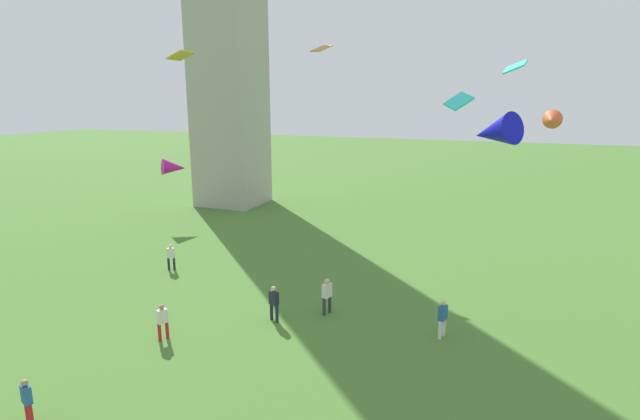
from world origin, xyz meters
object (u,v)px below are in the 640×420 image
at_px(person_0, 171,256).
at_px(kite_flying_3, 181,55).
at_px(kite_flying_0, 515,67).
at_px(kite_flying_1, 552,120).
at_px(kite_flying_6, 174,167).
at_px(person_5, 327,294).
at_px(kite_flying_5, 494,132).
at_px(person_4, 163,320).
at_px(person_2, 443,317).
at_px(person_1, 27,399).
at_px(kite_flying_4, 322,48).
at_px(person_3, 274,301).
at_px(kite_flying_2, 459,101).

xyz_separation_m(person_0, kite_flying_3, (5.63, -5.41, 11.18)).
bearing_deg(kite_flying_0, kite_flying_1, 172.45).
bearing_deg(kite_flying_0, kite_flying_6, -107.43).
distance_m(person_5, kite_flying_5, 11.32).
xyz_separation_m(kite_flying_1, kite_flying_3, (-15.32, -14.12, 3.00)).
bearing_deg(person_4, person_5, -25.58).
height_order(person_4, kite_flying_0, kite_flying_0).
bearing_deg(person_2, kite_flying_0, 150.11).
bearing_deg(person_1, kite_flying_6, 139.21).
bearing_deg(person_0, kite_flying_4, 46.96).
bearing_deg(kite_flying_6, kite_flying_4, -137.06).
bearing_deg(person_4, kite_flying_5, -29.62).
height_order(person_2, kite_flying_1, kite_flying_1).
height_order(person_0, person_3, person_3).
relative_size(person_1, kite_flying_5, 0.54).
xyz_separation_m(person_4, kite_flying_1, (15.61, 16.16, 8.16)).
distance_m(person_5, kite_flying_2, 10.94).
bearing_deg(person_4, person_2, -44.54).
bearing_deg(person_2, kite_flying_4, -122.82).
height_order(person_3, kite_flying_2, kite_flying_2).
distance_m(kite_flying_1, kite_flying_5, 7.16).
distance_m(person_3, person_5, 2.63).
height_order(person_2, kite_flying_6, kite_flying_6).
relative_size(kite_flying_0, kite_flying_3, 1.14).
bearing_deg(kite_flying_5, kite_flying_0, 50.88).
xyz_separation_m(kite_flying_3, kite_flying_5, (12.40, 7.59, -3.37)).
relative_size(person_2, person_3, 0.99).
distance_m(kite_flying_3, kite_flying_6, 21.15).
bearing_deg(person_0, person_2, -23.51).
distance_m(person_0, kite_flying_5, 19.78).
xyz_separation_m(kite_flying_2, kite_flying_4, (-11.05, 14.15, 3.48)).
relative_size(person_4, kite_flying_3, 1.35).
relative_size(person_1, person_4, 0.97).
distance_m(person_1, kite_flying_3, 13.93).
xyz_separation_m(person_2, person_3, (-7.64, -1.24, 0.01)).
relative_size(person_2, kite_flying_6, 0.72).
bearing_deg(person_3, kite_flying_1, -110.82).
distance_m(person_4, kite_flying_1, 23.90).
distance_m(person_0, person_5, 11.37).
bearing_deg(kite_flying_1, kite_flying_6, -175.69).
bearing_deg(kite_flying_6, kite_flying_1, -142.30).
bearing_deg(person_5, person_1, -5.98).
bearing_deg(kite_flying_2, person_5, 48.58).
bearing_deg(person_5, person_3, -28.87).
bearing_deg(person_3, person_0, -1.87).
height_order(person_1, kite_flying_0, kite_flying_0).
xyz_separation_m(kite_flying_1, kite_flying_5, (-2.92, -6.53, -0.36)).
height_order(person_2, kite_flying_0, kite_flying_0).
bearing_deg(person_1, kite_flying_1, 76.70).
bearing_deg(person_2, kite_flying_5, -177.17).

